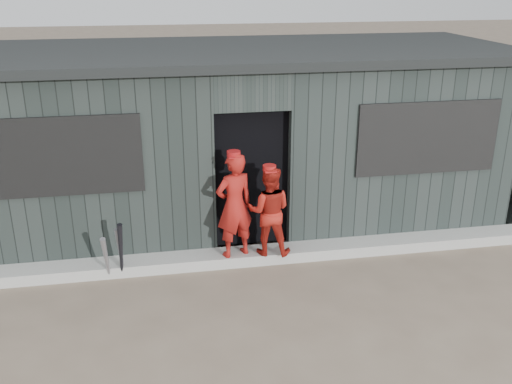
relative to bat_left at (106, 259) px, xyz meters
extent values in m
plane|color=brown|center=(1.92, -1.56, -0.34)|extent=(80.00, 80.00, 0.00)
cube|color=#9F9F9A|center=(1.92, 0.26, -0.26)|extent=(8.00, 0.36, 0.15)
cone|color=gray|center=(0.00, 0.00, 0.00)|extent=(0.09, 0.30, 0.67)
cone|color=gray|center=(0.17, 0.12, 0.02)|extent=(0.11, 0.20, 0.70)
cone|color=black|center=(0.18, 0.04, 0.06)|extent=(0.12, 0.22, 0.80)
imported|color=maroon|center=(1.64, 0.19, 0.52)|extent=(0.60, 0.49, 1.40)
imported|color=#A51D14|center=(2.09, 0.17, 0.41)|extent=(0.68, 0.59, 1.20)
imported|color=silver|center=(2.20, 0.85, 0.36)|extent=(0.74, 0.55, 1.39)
cube|color=black|center=(1.92, 1.94, 0.86)|extent=(7.60, 2.70, 2.20)
cube|color=#252C29|center=(-0.33, 0.54, 0.91)|extent=(3.50, 0.20, 2.50)
cube|color=#29312F|center=(4.17, 0.54, 0.91)|extent=(3.50, 0.20, 2.50)
cube|color=#2A322F|center=(1.92, 0.54, 1.91)|extent=(1.00, 0.20, 0.50)
cube|color=#272E2B|center=(5.82, 1.94, 0.91)|extent=(0.20, 3.00, 2.50)
cube|color=#29312F|center=(1.92, 3.34, 0.91)|extent=(8.00, 0.20, 2.50)
cube|color=black|center=(1.92, 1.94, 2.22)|extent=(8.30, 3.30, 0.12)
cube|color=black|center=(-0.48, 0.42, 1.21)|extent=(2.00, 0.04, 1.00)
cube|color=black|center=(4.32, 0.42, 1.21)|extent=(2.00, 0.04, 1.00)
cube|color=black|center=(1.62, 1.13, 1.01)|extent=(0.23, 0.23, 1.01)
cube|color=black|center=(2.09, 1.00, 0.96)|extent=(0.24, 0.20, 0.92)
camera|label=1|loc=(0.71, -6.50, 3.30)|focal=40.00mm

